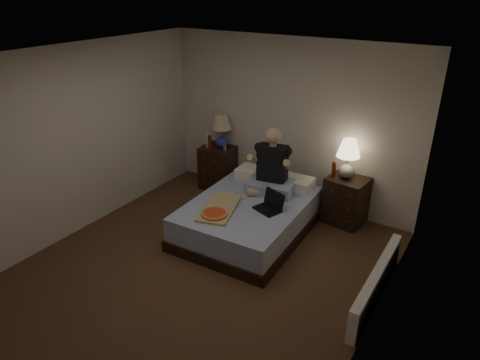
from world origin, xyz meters
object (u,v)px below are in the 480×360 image
Objects in this scene: nightstand_right at (346,200)px; bed at (249,217)px; beer_bottle_right at (334,170)px; radiator at (376,284)px; water_bottle at (208,140)px; soda_can at (224,147)px; lamp_right at (348,159)px; lamp_left at (222,131)px; laptop at (267,202)px; pizza_box at (214,214)px; beer_bottle_left at (210,142)px; person at (271,161)px; nightstand_left at (219,167)px.

bed is at bearing -128.37° from nightstand_right.
beer_bottle_right is 0.14× the size of radiator.
soda_can is at bearing 2.07° from water_bottle.
lamp_right reaches higher than nightstand_right.
laptop is (1.44, -1.06, -0.40)m from lamp_left.
radiator is (1.07, -1.35, -0.60)m from beer_bottle_right.
bed is at bearing -41.99° from soda_can.
pizza_box is (-0.48, -0.51, -0.08)m from laptop.
laptop is (1.65, -0.96, -0.24)m from water_bottle.
water_bottle is at bearing 143.76° from bed.
water_bottle is 0.11m from beer_bottle_left.
beer_bottle_left is (-1.25, 0.84, 0.59)m from bed.
bed is 5.55× the size of laptop.
person is 0.58× the size of radiator.
soda_can is at bearing 163.16° from laptop.
person is at bearing -146.62° from beer_bottle_right.
bed is 1.55m from nightstand_left.
nightstand_left is 1.27× the size of lamp_right.
beer_bottle_left is 0.30× the size of pizza_box.
lamp_left is at bearing 177.73° from beer_bottle_right.
bed is 1.69m from lamp_left.
bed is 18.87× the size of soda_can.
radiator is at bearing -12.85° from pizza_box.
soda_can is (0.32, 0.01, -0.07)m from water_bottle.
person is at bearing -22.97° from soda_can.
soda_can is at bearing 146.81° from person.
nightstand_right is at bearing 36.30° from pizza_box.
laptop is at bearing -116.24° from nightstand_right.
soda_can is 0.43× the size of beer_bottle_left.
beer_bottle_left is at bearing 169.45° from laptop.
person is 0.65m from laptop.
nightstand_left is (-1.19, 0.99, 0.12)m from bed.
water_bottle is (-1.34, 0.90, 0.60)m from bed.
pizza_box is (-0.16, -0.57, 0.28)m from bed.
lamp_right is (-0.04, 0.00, 0.62)m from nightstand_right.
person is at bearing -24.63° from lamp_left.
lamp_right reaches higher than beer_bottle_left.
soda_can reaches higher than bed.
radiator is (3.01, -1.43, -0.79)m from lamp_left.
lamp_left is at bearing 3.77° from nightstand_left.
soda_can is at bearing 155.25° from radiator.
pizza_box is (0.85, -1.48, -0.25)m from soda_can.
bed is at bearing -47.69° from nightstand_left.
bed is 0.65m from pizza_box.
pizza_box is at bearing -114.06° from person.
lamp_left reaches higher than laptop.
laptop is 0.70m from pizza_box.
beer_bottle_left reaches higher than nightstand_right.
nightstand_right is at bearing 21.08° from beer_bottle_right.
lamp_left reaches higher than water_bottle.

